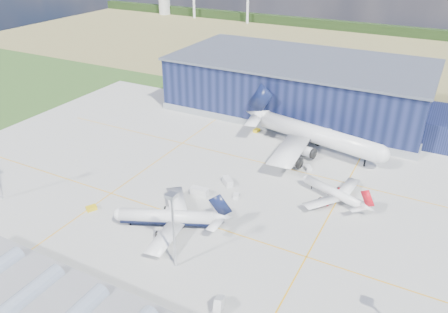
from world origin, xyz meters
TOP-DOWN VIEW (x-y plane):
  - ground at (0.00, 0.00)m, footprint 600.00×600.00m
  - apron at (0.00, 10.00)m, footprint 220.00×160.00m
  - farmland at (0.00, 220.00)m, footprint 600.00×220.00m
  - treeline at (0.00, 300.00)m, footprint 600.00×8.00m
  - hangar at (2.81, 94.80)m, footprint 145.00×62.00m
  - glass_concourse at (-6.45, -60.00)m, footprint 78.00×23.00m
  - light_mast_center at (10.00, -30.00)m, footprint 2.60×2.60m
  - airliner_navy at (-1.92, -16.55)m, footprint 48.43×48.02m
  - airliner_red at (38.35, 22.00)m, footprint 36.71×36.36m
  - airliner_widebody at (22.44, 55.00)m, footprint 78.78×77.68m
  - gse_tug_b at (-28.85, -20.70)m, footprint 3.48×3.89m
  - gse_van_a at (-2.67, 3.59)m, footprint 6.23×3.06m
  - gse_cart_a at (9.16, 7.97)m, footprint 2.80×3.44m
  - gse_van_b at (2.65, 14.21)m, footprint 5.48×5.32m
  - gse_tug_c at (-6.94, 60.61)m, footprint 2.39×3.40m
  - gse_cart_b at (24.47, 38.10)m, footprint 3.80×3.88m
  - airstair at (27.81, -38.22)m, footprint 2.89×4.87m
  - car_a at (5.52, -48.00)m, footprint 3.87×1.80m
  - car_b at (8.31, -48.00)m, footprint 4.28×2.69m

SIDE VIEW (x-z plane):
  - ground at x=0.00m, z-range 0.00..0.00m
  - farmland at x=0.00m, z-range -0.01..0.01m
  - apron at x=0.00m, z-range -0.01..0.07m
  - car_a at x=5.52m, z-range 0.00..1.28m
  - gse_cart_a at x=9.16m, z-range 0.00..1.29m
  - car_b at x=8.31m, z-range 0.00..1.33m
  - gse_tug_c at x=-6.94m, z-range 0.00..1.38m
  - gse_tug_b at x=-28.85m, z-range 0.00..1.41m
  - gse_cart_b at x=24.47m, z-range 0.00..1.41m
  - gse_van_b at x=2.65m, z-range 0.00..2.40m
  - gse_van_a at x=-2.67m, z-range 0.00..2.64m
  - airstair at x=27.81m, z-range 0.00..2.92m
  - glass_concourse at x=-6.45m, z-range -0.61..7.99m
  - treeline at x=0.00m, z-range 0.00..8.00m
  - airliner_red at x=38.35m, z-range 0.00..9.29m
  - airliner_navy at x=-1.92m, z-range 0.00..12.05m
  - airliner_widebody at x=22.44m, z-range 0.00..21.66m
  - hangar at x=2.81m, z-range -1.43..24.67m
  - light_mast_center at x=10.00m, z-range 3.93..26.93m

